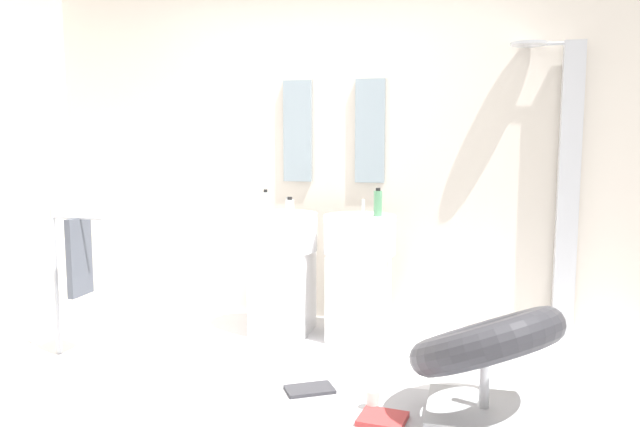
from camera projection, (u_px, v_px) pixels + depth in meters
ground_plane at (268, 404)px, 3.35m from camera, size 4.80×3.60×0.04m
rear_partition at (335, 151)px, 4.79m from camera, size 4.80×0.10×2.60m
pedestal_sink_left at (283, 267)px, 4.49m from camera, size 0.50×0.50×0.97m
pedestal_sink_right at (359, 271)px, 4.35m from camera, size 0.50×0.50×0.97m
vanity_mirror_left at (298, 131)px, 4.77m from camera, size 0.22×0.03×0.76m
vanity_mirror_right at (370, 131)px, 4.63m from camera, size 0.22×0.03×0.76m
shower_column at (566, 185)px, 4.30m from camera, size 0.49×0.24×2.05m
lounge_chair at (486, 351)px, 3.09m from camera, size 1.09×1.09×0.65m
towel_rack at (76, 260)px, 3.97m from camera, size 0.37×0.22×0.95m
area_rug at (336, 407)px, 3.26m from camera, size 1.13×0.66×0.01m
magazine_charcoal at (310, 389)px, 3.45m from camera, size 0.31×0.27×0.02m
magazine_red at (383, 419)px, 3.07m from camera, size 0.25×0.23×0.03m
coffee_mug at (373, 399)px, 3.21m from camera, size 0.07×0.07×0.10m
soap_bottle_clear at (266, 203)px, 4.30m from camera, size 0.05×0.05×0.18m
soap_bottle_green at (378, 203)px, 4.25m from camera, size 0.06×0.06×0.19m
soap_bottle_white at (290, 207)px, 4.28m from camera, size 0.06×0.06×0.13m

